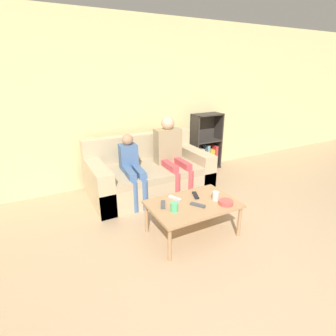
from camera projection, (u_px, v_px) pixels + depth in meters
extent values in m
plane|color=tan|center=(265.00, 296.00, 2.22)|extent=(22.00, 22.00, 0.00)
cube|color=beige|center=(133.00, 103.00, 4.23)|extent=(12.00, 0.06, 2.60)
cube|color=tan|center=(150.00, 182.00, 4.07)|extent=(1.80, 0.98, 0.33)
cube|color=tan|center=(152.00, 171.00, 3.92)|extent=(1.36, 0.80, 0.10)
cube|color=tan|center=(139.00, 147.00, 4.23)|extent=(1.80, 0.18, 0.41)
cube|color=tan|center=(98.00, 184.00, 3.68)|extent=(0.22, 0.98, 0.59)
cube|color=tan|center=(193.00, 166.00, 4.37)|extent=(0.22, 0.98, 0.59)
cube|color=tan|center=(170.00, 147.00, 4.33)|extent=(0.36, 0.12, 0.36)
cube|color=#332D28|center=(194.00, 144.00, 4.84)|extent=(0.02, 0.28, 1.05)
cube|color=#332D28|center=(218.00, 140.00, 5.08)|extent=(0.02, 0.28, 1.05)
cube|color=#332D28|center=(202.00, 140.00, 5.07)|extent=(0.56, 0.02, 1.05)
cube|color=#332D28|center=(205.00, 167.00, 5.14)|extent=(0.56, 0.28, 0.02)
cube|color=#332D28|center=(206.00, 141.00, 4.95)|extent=(0.52, 0.28, 0.02)
cube|color=#332D28|center=(208.00, 114.00, 4.78)|extent=(0.56, 0.28, 0.02)
cube|color=gold|center=(195.00, 161.00, 4.97)|extent=(0.05, 0.23, 0.31)
cube|color=beige|center=(198.00, 161.00, 4.99)|extent=(0.05, 0.19, 0.32)
cube|color=beige|center=(201.00, 158.00, 5.00)|extent=(0.05, 0.17, 0.39)
cube|color=#993D84|center=(203.00, 160.00, 5.05)|extent=(0.06, 0.23, 0.29)
cube|color=#6699A8|center=(206.00, 156.00, 5.05)|extent=(0.05, 0.16, 0.44)
cube|color=gold|center=(208.00, 157.00, 5.09)|extent=(0.05, 0.21, 0.37)
cube|color=gold|center=(211.00, 157.00, 5.12)|extent=(0.05, 0.20, 0.35)
cube|color=red|center=(213.00, 155.00, 5.14)|extent=(0.06, 0.23, 0.41)
cylinder|color=#A87F56|center=(170.00, 245.00, 2.58)|extent=(0.04, 0.04, 0.37)
cylinder|color=#A87F56|center=(239.00, 222.00, 2.98)|extent=(0.04, 0.04, 0.37)
cylinder|color=#A87F56|center=(147.00, 218.00, 3.06)|extent=(0.04, 0.04, 0.37)
cylinder|color=#A87F56|center=(209.00, 201.00, 3.45)|extent=(0.04, 0.04, 0.37)
cube|color=#A87F56|center=(193.00, 204.00, 2.95)|extent=(0.98, 0.65, 0.03)
cylinder|color=#C6474C|center=(177.00, 188.00, 3.75)|extent=(0.09, 0.09, 0.43)
cylinder|color=#C6474C|center=(190.00, 185.00, 3.85)|extent=(0.09, 0.09, 0.43)
cube|color=#C6474C|center=(169.00, 165.00, 3.88)|extent=(0.11, 0.44, 0.09)
cube|color=#C6474C|center=(182.00, 163.00, 3.97)|extent=(0.11, 0.44, 0.09)
cube|color=#9E8966|center=(168.00, 146.00, 4.06)|extent=(0.40, 0.21, 0.53)
sphere|color=#D1A889|center=(168.00, 123.00, 3.94)|extent=(0.20, 0.20, 0.20)
cylinder|color=#476693|center=(135.00, 197.00, 3.49)|extent=(0.10, 0.10, 0.43)
cylinder|color=#476693|center=(145.00, 195.00, 3.54)|extent=(0.10, 0.10, 0.43)
cube|color=#476693|center=(129.00, 172.00, 3.62)|extent=(0.14, 0.45, 0.09)
cube|color=#476693|center=(139.00, 171.00, 3.67)|extent=(0.14, 0.45, 0.09)
cube|color=#476693|center=(128.00, 157.00, 3.82)|extent=(0.27, 0.22, 0.37)
sphere|color=#A87A5B|center=(127.00, 140.00, 3.73)|extent=(0.16, 0.16, 0.16)
cylinder|color=silver|center=(216.00, 196.00, 2.99)|extent=(0.07, 0.07, 0.10)
cylinder|color=#4CB77A|center=(174.00, 207.00, 2.76)|extent=(0.08, 0.08, 0.10)
cube|color=#47474C|center=(198.00, 205.00, 2.88)|extent=(0.13, 0.17, 0.02)
cube|color=#B7B7BC|center=(175.00, 198.00, 3.03)|extent=(0.11, 0.18, 0.02)
cube|color=black|center=(195.00, 195.00, 3.10)|extent=(0.10, 0.18, 0.02)
cube|color=#47474C|center=(163.00, 205.00, 2.88)|extent=(0.12, 0.17, 0.02)
cylinder|color=#DB4C47|center=(226.00, 203.00, 2.91)|extent=(0.16, 0.16, 0.05)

